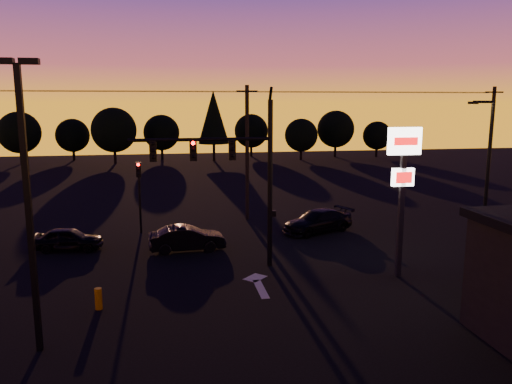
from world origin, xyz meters
TOP-DOWN VIEW (x-y plane):
  - ground at (0.00, 0.00)m, footprint 120.00×120.00m
  - lane_arrow at (0.50, 1.67)m, footprint 1.20×3.10m
  - traffic_signal_mast at (-0.10, 3.99)m, footprint 6.79×0.52m
  - secondary_signal at (-5.00, 11.49)m, footprint 0.30×0.31m
  - parking_lot_light at (-7.50, -3.00)m, footprint 1.25×0.30m
  - pylon_sign at (7.00, 1.50)m, footprint 1.50×0.28m
  - streetlight at (13.91, 5.50)m, footprint 1.55×0.35m
  - utility_pole_1 at (2.00, 14.00)m, footprint 1.40×0.26m
  - utility_pole_2 at (20.00, 14.00)m, footprint 1.40×0.26m
  - power_wires at (2.00, 14.00)m, footprint 36.00×1.22m
  - bollard at (-6.05, 0.03)m, footprint 0.28×0.28m
  - tree_0 at (-22.00, 50.00)m, footprint 5.36×5.36m
  - tree_1 at (-16.00, 53.00)m, footprint 4.54×4.54m
  - tree_2 at (-10.00, 48.00)m, footprint 5.77×5.78m
  - tree_3 at (-4.00, 52.00)m, footprint 4.95×4.95m
  - tree_4 at (3.00, 49.00)m, footprint 4.18×4.18m
  - tree_5 at (9.00, 54.00)m, footprint 4.95×4.95m
  - tree_6 at (15.00, 48.00)m, footprint 4.54×4.54m
  - tree_7 at (21.00, 51.00)m, footprint 5.36×5.36m
  - tree_8 at (27.00, 50.00)m, footprint 4.12×4.12m
  - car_left at (-8.67, 8.46)m, footprint 3.77×1.86m
  - car_mid at (-2.36, 7.28)m, footprint 4.14×1.70m
  - car_right at (5.72, 9.82)m, footprint 5.04×3.57m

SIDE VIEW (x-z plane):
  - ground at x=0.00m, z-range 0.00..0.00m
  - lane_arrow at x=0.50m, z-range 0.00..0.01m
  - bollard at x=-6.05m, z-range 0.00..0.84m
  - car_left at x=-8.67m, z-range 0.00..1.24m
  - car_mid at x=-2.36m, z-range 0.00..1.33m
  - car_right at x=5.72m, z-range 0.00..1.35m
  - secondary_signal at x=-5.00m, z-range 0.69..5.04m
  - tree_8 at x=27.00m, z-range 0.53..5.71m
  - tree_1 at x=-16.00m, z-range 0.58..6.29m
  - tree_6 at x=15.00m, z-range 0.58..6.29m
  - tree_3 at x=-4.00m, z-range 0.63..6.86m
  - tree_5 at x=9.00m, z-range 0.63..6.86m
  - tree_0 at x=-22.00m, z-range 0.69..7.43m
  - tree_7 at x=21.00m, z-range 0.69..7.43m
  - tree_2 at x=-10.00m, z-range 0.74..8.00m
  - streetlight at x=13.91m, z-range 0.42..8.42m
  - utility_pole_1 at x=2.00m, z-range 0.09..9.09m
  - utility_pole_2 at x=20.00m, z-range 0.09..9.09m
  - pylon_sign at x=7.00m, z-range 1.51..8.31m
  - traffic_signal_mast at x=-0.10m, z-range 0.65..9.23m
  - parking_lot_light at x=-7.50m, z-range 0.70..9.84m
  - tree_4 at x=3.00m, z-range 1.18..10.68m
  - power_wires at x=2.00m, z-range 8.53..8.60m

